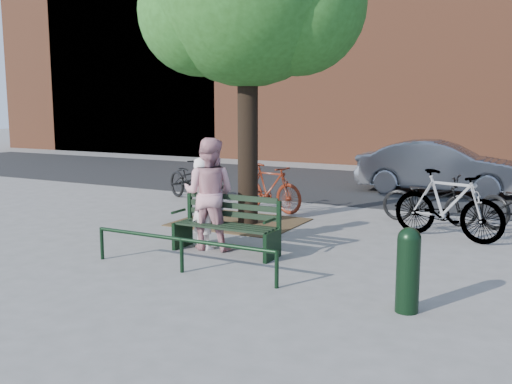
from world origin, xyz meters
The scene contains 15 objects.
ground centered at (0.00, 0.00, 0.00)m, with size 90.00×90.00×0.00m, color gray.
dirt_pit centered at (-1.00, 2.20, 0.01)m, with size 2.40×2.00×0.02m, color brown.
road centered at (0.00, 8.50, 0.01)m, with size 40.00×7.00×0.01m, color black.
townhouse_row centered at (0.17, 16.00, 6.25)m, with size 45.00×4.00×14.00m.
park_bench centered at (0.00, 0.08, 0.48)m, with size 1.74×0.54×0.97m.
guard_railing centered at (0.00, -1.20, 0.40)m, with size 3.06×0.06×0.51m.
person_left centered at (-0.49, 0.11, 0.76)m, with size 0.55×0.36×1.52m, color white.
person_right centered at (-0.40, 0.15, 0.92)m, with size 0.89×0.70×1.84m, color #C88A90.
bollard centered at (3.20, -1.27, 0.53)m, with size 0.27×0.27×1.00m.
litter_bin centered at (-1.20, 1.55, 0.42)m, with size 0.41×0.41×0.83m.
bicycle_a centered at (-3.44, 4.00, 0.53)m, with size 0.70×2.02×1.06m, color black.
bicycle_b centered at (-1.02, 3.58, 0.53)m, with size 0.50×1.78×1.07m, color #581A0C.
bicycle_c centered at (2.39, 3.94, 0.50)m, with size 0.66×1.89×0.99m, color black.
bicycle_d centered at (2.95, 2.73, 0.61)m, with size 0.58×2.04×1.23m, color gray.
parked_car centered at (1.85, 8.06, 0.71)m, with size 1.50×4.31×1.42m, color slate.
Camera 1 is at (4.63, -7.64, 2.36)m, focal length 40.00 mm.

